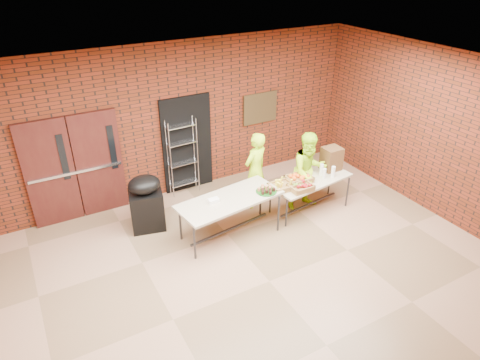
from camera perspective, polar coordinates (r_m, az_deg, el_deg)
name	(u,v)px	position (r m, az deg, el deg)	size (l,w,h in m)	color
room	(273,197)	(6.15, 4.41, -2.21)	(8.08, 7.08, 3.28)	olive
double_doors	(75,169)	(8.67, -21.09, 1.44)	(1.78, 0.12, 2.10)	#431A13
dark_doorway	(187,144)	(9.19, -7.06, 4.76)	(1.10, 0.06, 2.10)	black
bronze_plaque	(260,108)	(9.75, 2.70, 9.56)	(0.85, 0.04, 0.70)	#392C16
wire_rack	(183,157)	(9.10, -7.63, 3.05)	(0.62, 0.21, 1.69)	#B1B2B8
table_left	(230,202)	(7.68, -1.36, -2.92)	(2.00, 1.04, 0.79)	#BAAD8E
table_right	(311,182)	(8.60, 9.40, -0.24)	(1.77, 0.92, 0.70)	#BAAD8E
basket_bananas	(281,186)	(8.13, 5.55, -0.84)	(0.44, 0.35, 0.14)	olive
basket_oranges	(299,179)	(8.42, 7.88, 0.17)	(0.48, 0.37, 0.15)	olive
basket_apples	(301,187)	(8.15, 8.12, -0.92)	(0.44, 0.34, 0.14)	olive
muffin_tray	(266,190)	(7.85, 3.54, -1.28)	(0.39, 0.39, 0.10)	#164D14
napkin_box	(214,200)	(7.55, -3.53, -2.74)	(0.19, 0.13, 0.06)	white
coffee_dispenser	(331,159)	(8.93, 12.10, 2.80)	(0.37, 0.33, 0.48)	brown
cup_stack_front	(324,174)	(8.60, 11.17, 0.84)	(0.07, 0.07, 0.22)	white
cup_stack_mid	(333,172)	(8.68, 12.32, 1.07)	(0.08, 0.08, 0.23)	white
cup_stack_back	(322,170)	(8.71, 10.82, 1.36)	(0.08, 0.08, 0.24)	white
covered_grill	(146,203)	(8.17, -12.38, -2.95)	(0.70, 0.63, 1.10)	black
volunteer_woman	(255,171)	(8.56, 2.06, 1.27)	(0.59, 0.39, 1.61)	#BFFD1C
volunteer_man	(309,171)	(8.63, 9.14, 1.19)	(0.79, 0.61, 1.62)	#BFFD1C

